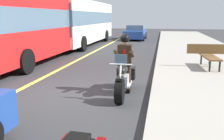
{
  "coord_description": "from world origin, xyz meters",
  "views": [
    {
      "loc": [
        6.92,
        2.26,
        2.22
      ],
      "look_at": [
        0.17,
        0.91,
        0.75
      ],
      "focal_mm": 40.35,
      "sensor_mm": 36.0,
      "label": 1
    }
  ],
  "objects_px": {
    "bus_far": "(35,23)",
    "bus_near": "(82,21)",
    "car_dark": "(136,32)",
    "rider_main": "(125,58)",
    "motorcycle_main": "(124,79)",
    "bench_sidewalk": "(210,54)"
  },
  "relations": [
    {
      "from": "bus_far",
      "to": "bus_near",
      "type": "bearing_deg",
      "value": 178.53
    },
    {
      "from": "car_dark",
      "to": "rider_main",
      "type": "bearing_deg",
      "value": 4.99
    },
    {
      "from": "motorcycle_main",
      "to": "bus_near",
      "type": "height_order",
      "value": "bus_near"
    },
    {
      "from": "car_dark",
      "to": "bench_sidewalk",
      "type": "xyz_separation_m",
      "value": [
        13.94,
        4.52,
        0.02
      ]
    },
    {
      "from": "bus_near",
      "to": "bus_far",
      "type": "xyz_separation_m",
      "value": [
        7.03,
        -0.18,
        0.0
      ]
    },
    {
      "from": "motorcycle_main",
      "to": "bench_sidewalk",
      "type": "distance_m",
      "value": 4.84
    },
    {
      "from": "motorcycle_main",
      "to": "bus_far",
      "type": "distance_m",
      "value": 7.48
    },
    {
      "from": "bus_near",
      "to": "bench_sidewalk",
      "type": "height_order",
      "value": "bus_near"
    },
    {
      "from": "rider_main",
      "to": "bench_sidewalk",
      "type": "bearing_deg",
      "value": 140.43
    },
    {
      "from": "bench_sidewalk",
      "to": "bus_far",
      "type": "bearing_deg",
      "value": -98.38
    },
    {
      "from": "rider_main",
      "to": "car_dark",
      "type": "height_order",
      "value": "rider_main"
    },
    {
      "from": "bus_far",
      "to": "bench_sidewalk",
      "type": "xyz_separation_m",
      "value": [
        1.23,
        8.33,
        -1.16
      ]
    },
    {
      "from": "bus_far",
      "to": "bench_sidewalk",
      "type": "relative_size",
      "value": 6.03
    },
    {
      "from": "bus_near",
      "to": "bench_sidewalk",
      "type": "distance_m",
      "value": 11.66
    },
    {
      "from": "motorcycle_main",
      "to": "car_dark",
      "type": "height_order",
      "value": "car_dark"
    },
    {
      "from": "motorcycle_main",
      "to": "bench_sidewalk",
      "type": "relative_size",
      "value": 1.21
    },
    {
      "from": "motorcycle_main",
      "to": "car_dark",
      "type": "distance_m",
      "value": 17.82
    },
    {
      "from": "motorcycle_main",
      "to": "rider_main",
      "type": "relative_size",
      "value": 1.27
    },
    {
      "from": "bus_near",
      "to": "car_dark",
      "type": "relative_size",
      "value": 2.4
    },
    {
      "from": "bus_near",
      "to": "bus_far",
      "type": "bearing_deg",
      "value": -1.47
    },
    {
      "from": "bus_near",
      "to": "bus_far",
      "type": "relative_size",
      "value": 1.0
    },
    {
      "from": "bench_sidewalk",
      "to": "car_dark",
      "type": "bearing_deg",
      "value": -162.04
    }
  ]
}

